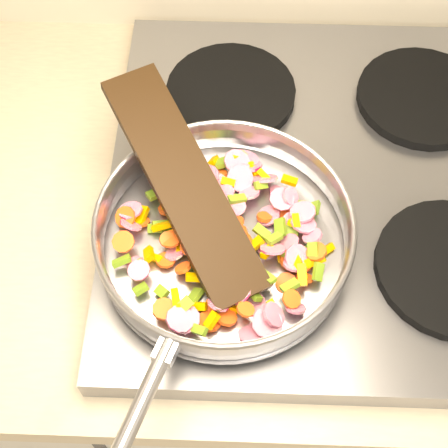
{
  "coord_description": "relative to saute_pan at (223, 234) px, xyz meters",
  "views": [
    {
      "loc": [
        -0.83,
        1.16,
        1.63
      ],
      "look_at": [
        -0.84,
        1.54,
        1.01
      ],
      "focal_mm": 50.0,
      "sensor_mm": 36.0,
      "label": 1
    }
  ],
  "objects": [
    {
      "name": "grate_br",
      "position": [
        0.28,
        0.26,
        -0.04
      ],
      "size": [
        0.19,
        0.19,
        0.02
      ],
      "primitive_type": "cylinder",
      "color": "black",
      "rests_on": "cooktop"
    },
    {
      "name": "grate_fl",
      "position": [
        0.0,
        -0.02,
        -0.04
      ],
      "size": [
        0.19,
        0.19,
        0.02
      ],
      "primitive_type": "cylinder",
      "color": "black",
      "rests_on": "cooktop"
    },
    {
      "name": "grate_bl",
      "position": [
        0.0,
        0.26,
        -0.04
      ],
      "size": [
        0.19,
        0.19,
        0.02
      ],
      "primitive_type": "cylinder",
      "color": "black",
      "rests_on": "cooktop"
    },
    {
      "name": "wooden_spatula",
      "position": [
        -0.05,
        0.05,
        0.03
      ],
      "size": [
        0.22,
        0.31,
        0.09
      ],
      "primitive_type": "cube",
      "rotation": [
        0.0,
        -0.24,
        2.1
      ],
      "color": "black",
      "rests_on": "saute_pan"
    },
    {
      "name": "vegetable_heap",
      "position": [
        0.01,
        0.0,
        -0.01
      ],
      "size": [
        0.28,
        0.28,
        0.05
      ],
      "color": "#FF5718",
      "rests_on": "saute_pan"
    },
    {
      "name": "cooktop",
      "position": [
        0.14,
        0.12,
        -0.07
      ],
      "size": [
        0.6,
        0.6,
        0.04
      ],
      "primitive_type": "cube",
      "color": "#939399",
      "rests_on": "counter_top"
    },
    {
      "name": "saute_pan",
      "position": [
        0.0,
        0.0,
        0.0
      ],
      "size": [
        0.35,
        0.5,
        0.06
      ],
      "rotation": [
        0.0,
        0.0,
        -0.34
      ],
      "color": "#9E9EA5",
      "rests_on": "grate_fl"
    }
  ]
}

